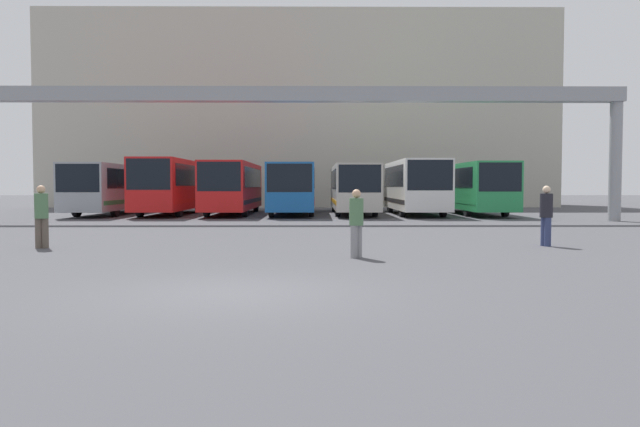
% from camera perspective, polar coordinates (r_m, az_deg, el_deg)
% --- Properties ---
extents(ground_plane, '(200.00, 200.00, 0.00)m').
position_cam_1_polar(ground_plane, '(10.49, -7.84, -7.19)').
color(ground_plane, '#47474C').
extents(building_backdrop, '(42.01, 12.00, 15.80)m').
position_cam_1_polar(building_backdrop, '(55.95, -1.84, 8.89)').
color(building_backdrop, '#B7B2A3').
rests_on(building_backdrop, ground).
extents(overhead_gantry, '(32.95, 0.80, 6.57)m').
position_cam_1_polar(overhead_gantry, '(30.98, -2.96, 9.70)').
color(overhead_gantry, gray).
rests_on(overhead_gantry, ground).
extents(bus_slot_0, '(2.51, 12.07, 2.99)m').
position_cam_1_polar(bus_slot_0, '(40.45, -18.26, 2.40)').
color(bus_slot_0, '#999EA5').
rests_on(bus_slot_0, ground).
extents(bus_slot_1, '(2.52, 10.34, 3.27)m').
position_cam_1_polar(bus_slot_1, '(38.64, -13.45, 2.69)').
color(bus_slot_1, red).
rests_on(bus_slot_1, ground).
extents(bus_slot_2, '(2.51, 11.32, 3.10)m').
position_cam_1_polar(bus_slot_2, '(38.47, -7.94, 2.60)').
color(bus_slot_2, red).
rests_on(bus_slot_2, ground).
extents(bus_slot_3, '(2.61, 11.29, 3.00)m').
position_cam_1_polar(bus_slot_3, '(38.15, -2.46, 2.54)').
color(bus_slot_3, '#1959A5').
rests_on(bus_slot_3, ground).
extents(bus_slot_4, '(2.45, 12.34, 2.96)m').
position_cam_1_polar(bus_slot_4, '(38.72, 3.01, 2.50)').
color(bus_slot_4, beige).
rests_on(bus_slot_4, ground).
extents(bus_slot_5, '(2.62, 10.08, 3.21)m').
position_cam_1_polar(bus_slot_5, '(38.00, 8.66, 2.67)').
color(bus_slot_5, silver).
rests_on(bus_slot_5, ground).
extents(bus_slot_6, '(2.48, 11.95, 3.07)m').
position_cam_1_polar(bus_slot_6, '(39.66, 13.70, 2.52)').
color(bus_slot_6, '#268C4C').
rests_on(bus_slot_6, ground).
extents(pedestrian_mid_left, '(0.35, 0.35, 1.68)m').
position_cam_1_polar(pedestrian_mid_left, '(15.28, 3.34, -0.73)').
color(pedestrian_mid_left, gray).
rests_on(pedestrian_mid_left, ground).
extents(pedestrian_near_left, '(0.37, 0.37, 1.78)m').
position_cam_1_polar(pedestrian_near_left, '(19.23, -24.11, -0.11)').
color(pedestrian_near_left, brown).
rests_on(pedestrian_near_left, ground).
extents(pedestrian_near_center, '(0.37, 0.37, 1.77)m').
position_cam_1_polar(pedestrian_near_center, '(19.33, 19.98, -0.05)').
color(pedestrian_near_center, navy).
rests_on(pedestrian_near_center, ground).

